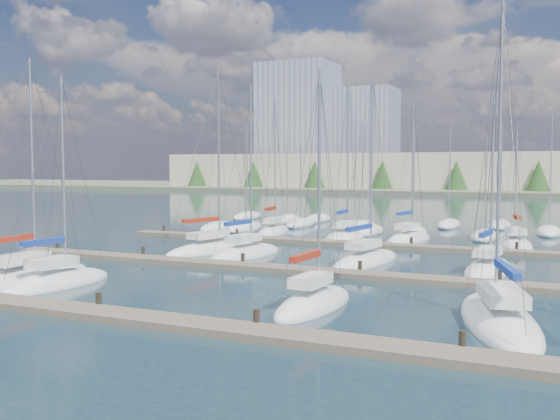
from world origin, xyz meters
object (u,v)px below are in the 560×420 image
at_px(sailboat_d, 314,304).
at_px(sailboat_q, 515,245).
at_px(sailboat_c, 57,282).
at_px(sailboat_p, 409,239).
at_px(sailboat_i, 212,249).
at_px(sailboat_j, 246,253).
at_px(sailboat_n, 273,232).
at_px(sailboat_b, 25,278).
at_px(sailboat_l, 488,270).
at_px(sailboat_o, 345,237).
at_px(sailboat_f, 499,320).
at_px(sailboat_k, 366,261).

bearing_deg(sailboat_d, sailboat_q, 78.72).
height_order(sailboat_c, sailboat_p, sailboat_p).
distance_m(sailboat_i, sailboat_j, 3.55).
bearing_deg(sailboat_n, sailboat_i, -93.85).
distance_m(sailboat_b, sailboat_l, 27.61).
relative_size(sailboat_b, sailboat_j, 1.02).
relative_size(sailboat_p, sailboat_l, 1.12).
height_order(sailboat_n, sailboat_l, sailboat_n).
distance_m(sailboat_c, sailboat_p, 31.29).
xyz_separation_m(sailboat_o, sailboat_l, (13.80, -13.67, -0.01)).
height_order(sailboat_l, sailboat_f, sailboat_f).
bearing_deg(sailboat_f, sailboat_p, 94.71).
height_order(sailboat_o, sailboat_l, sailboat_o).
xyz_separation_m(sailboat_j, sailboat_l, (16.93, -0.18, -0.01)).
distance_m(sailboat_q, sailboat_f, 26.79).
height_order(sailboat_p, sailboat_l, sailboat_p).
bearing_deg(sailboat_n, sailboat_q, -11.37).
bearing_deg(sailboat_b, sailboat_k, 39.83).
relative_size(sailboat_j, sailboat_l, 1.13).
height_order(sailboat_i, sailboat_f, sailboat_i).
xyz_separation_m(sailboat_o, sailboat_f, (15.60, -26.70, -0.01)).
bearing_deg(sailboat_i, sailboat_o, 78.87).
bearing_deg(sailboat_b, sailboat_n, 83.30).
bearing_deg(sailboat_d, sailboat_n, 121.49).
bearing_deg(sailboat_j, sailboat_p, 66.09).
height_order(sailboat_d, sailboat_i, sailboat_i).
xyz_separation_m(sailboat_d, sailboat_l, (6.32, 13.43, -0.01)).
height_order(sailboat_j, sailboat_f, sailboat_f).
distance_m(sailboat_o, sailboat_p, 5.67).
bearing_deg(sailboat_f, sailboat_k, 110.60).
height_order(sailboat_b, sailboat_p, sailboat_b).
distance_m(sailboat_p, sailboat_n, 13.37).
distance_m(sailboat_b, sailboat_f, 25.63).
height_order(sailboat_q, sailboat_f, sailboat_f).
xyz_separation_m(sailboat_d, sailboat_p, (-1.85, 27.71, -0.00)).
relative_size(sailboat_b, sailboat_l, 1.15).
bearing_deg(sailboat_n, sailboat_k, -55.34).
xyz_separation_m(sailboat_b, sailboat_n, (2.29, 28.70, 0.03)).
bearing_deg(sailboat_k, sailboat_c, -123.55).
bearing_deg(sailboat_l, sailboat_k, -177.77).
bearing_deg(sailboat_p, sailboat_d, -76.74).
bearing_deg(sailboat_l, sailboat_i, -178.45).
xyz_separation_m(sailboat_c, sailboat_i, (0.80, 15.32, 0.01)).
xyz_separation_m(sailboat_d, sailboat_o, (-7.49, 27.09, 0.00)).
bearing_deg(sailboat_q, sailboat_j, -152.45).
distance_m(sailboat_o, sailboat_j, 13.84).
bearing_deg(sailboat_c, sailboat_d, 6.57).
bearing_deg(sailboat_n, sailboat_c, -98.04).
height_order(sailboat_d, sailboat_j, sailboat_j).
bearing_deg(sailboat_f, sailboat_o, 104.97).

